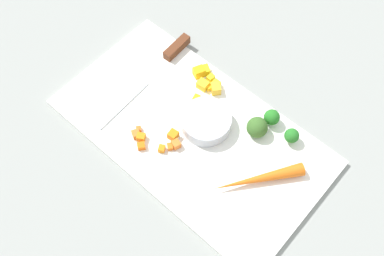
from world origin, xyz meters
The scene contains 24 objects.
ground_plane centered at (0.00, 0.00, 0.00)m, with size 4.00×4.00×0.00m, color gray.
cutting_board centered at (0.00, 0.00, 0.01)m, with size 0.56×0.31×0.01m, color white.
prep_bowl centered at (-0.01, -0.03, 0.03)m, with size 0.10×0.10×0.03m, color #B8BDC5.
chef_knife centered at (0.16, -0.08, 0.02)m, with size 0.03×0.29×0.02m.
whole_carrot centered at (-0.17, 0.00, 0.03)m, with size 0.03×0.03×0.18m, color orange.
carrot_dice_0 centered at (0.02, 0.04, 0.02)m, with size 0.02×0.02×0.02m, color orange.
carrot_dice_1 centered at (0.00, 0.05, 0.02)m, with size 0.02×0.02×0.02m, color orange.
carrot_dice_2 centered at (0.08, 0.08, 0.02)m, with size 0.02×0.02×0.01m, color orange.
carrot_dice_3 centered at (0.02, 0.07, 0.02)m, with size 0.01×0.01×0.01m, color orange.
carrot_dice_4 centered at (0.05, 0.10, 0.02)m, with size 0.02×0.01×0.01m, color orange.
carrot_dice_5 centered at (0.01, 0.06, 0.02)m, with size 0.01×0.01×0.01m, color orange.
carrot_dice_6 centered at (0.06, 0.08, 0.02)m, with size 0.02×0.01×0.01m, color orange.
carrot_dice_7 centered at (0.08, 0.07, 0.02)m, with size 0.01×0.01×0.01m, color orange.
pepper_dice_0 centered at (0.05, -0.12, 0.02)m, with size 0.02×0.01×0.01m, color yellow.
pepper_dice_1 centered at (0.04, -0.10, 0.02)m, with size 0.02×0.01×0.01m, color yellow.
pepper_dice_2 centered at (0.03, -0.12, 0.02)m, with size 0.02×0.02×0.01m, color yellow.
pepper_dice_3 centered at (0.05, -0.10, 0.02)m, with size 0.02×0.02×0.02m, color yellow.
pepper_dice_4 centered at (0.08, -0.11, 0.02)m, with size 0.02×0.02×0.02m, color yellow.
pepper_dice_5 centered at (0.03, -0.11, 0.02)m, with size 0.02×0.02×0.02m, color yellow.
pepper_dice_6 centered at (0.04, -0.06, 0.02)m, with size 0.01×0.01×0.01m, color yellow.
pepper_dice_7 centered at (0.08, -0.13, 0.02)m, with size 0.02×0.02×0.02m, color yellow.
broccoli_floret_0 centered at (-0.16, -0.11, 0.03)m, with size 0.03×0.03×0.04m.
broccoli_floret_1 centered at (-0.11, -0.12, 0.03)m, with size 0.03×0.03×0.04m.
broccoli_floret_2 centered at (-0.10, -0.08, 0.03)m, with size 0.04×0.04×0.04m.
Camera 1 is at (-0.29, 0.33, 0.82)m, focal length 41.99 mm.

